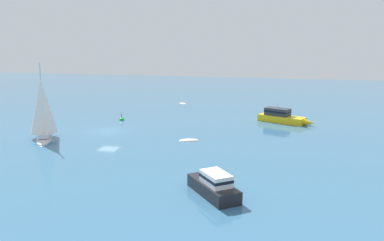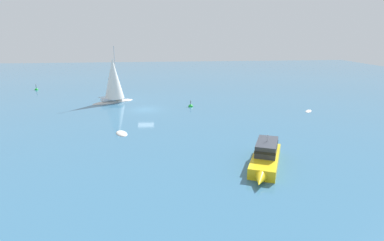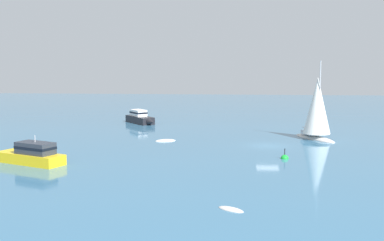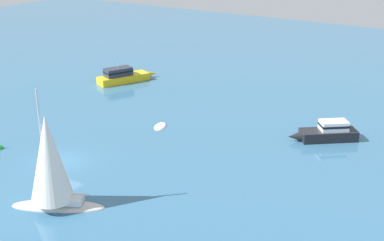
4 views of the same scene
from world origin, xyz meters
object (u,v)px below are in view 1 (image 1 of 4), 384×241
Objects in this scene: skiff_1 at (183,104)px; mooring_buoy at (122,120)px; cabin_cruiser at (212,185)px; cabin_cruiser_1 at (282,117)px; skiff at (189,141)px; sloop at (43,110)px.

skiff_1 is 18.23m from mooring_buoy.
cabin_cruiser is 0.74× the size of cabin_cruiser_1.
skiff reaches higher than skiff_1.
cabin_cruiser_1 is 24.24m from mooring_buoy.
sloop is at bearing 22.54° from cabin_cruiser.
sloop is at bearing -125.15° from cabin_cruiser_1.
skiff is at bearing -18.36° from cabin_cruiser.
sloop reaches higher than skiff_1.
mooring_buoy is (-4.26, 23.85, -0.83)m from cabin_cruiser_1.
cabin_cruiser_1 is at bearing 2.02° from skiff_1.
sloop is at bearing 168.71° from skiff.
skiff is 17.18m from cabin_cruiser.
mooring_buoy is (9.66, 13.03, 0.01)m from skiff.
skiff is 18.52m from sloop.
cabin_cruiser is (-13.12, -23.91, -2.70)m from sloop.
cabin_cruiser_1 reaches higher than skiff.
cabin_cruiser_1 is (16.89, -28.76, -2.67)m from sloop.
mooring_buoy is at bearing -2.30° from cabin_cruiser.
skiff_1 is at bearing -16.09° from mooring_buoy.
cabin_cruiser_1 is (13.92, -10.83, 0.84)m from skiff.
skiff is 28.32m from skiff_1.
skiff_1 is at bearing 85.64° from skiff.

